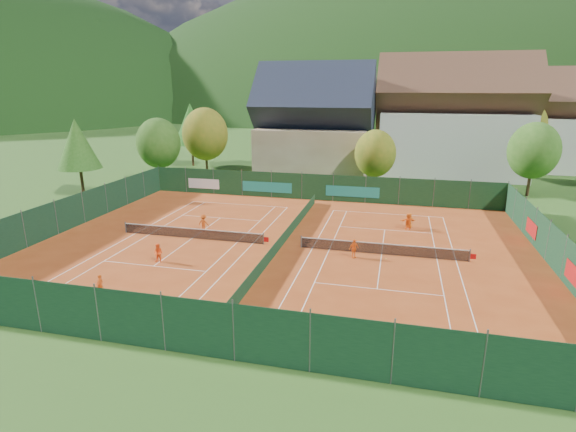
# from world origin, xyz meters

# --- Properties ---
(ground) EXTENTS (600.00, 600.00, 0.00)m
(ground) POSITION_xyz_m (0.00, 0.00, -0.02)
(ground) COLOR #2A531A
(ground) RESTS_ON ground
(clay_pad) EXTENTS (40.00, 32.00, 0.01)m
(clay_pad) POSITION_xyz_m (0.00, 0.00, 0.01)
(clay_pad) COLOR #A13F17
(clay_pad) RESTS_ON ground
(court_markings_left) EXTENTS (11.03, 23.83, 0.00)m
(court_markings_left) POSITION_xyz_m (-8.00, 0.00, 0.01)
(court_markings_left) COLOR white
(court_markings_left) RESTS_ON ground
(court_markings_right) EXTENTS (11.03, 23.83, 0.00)m
(court_markings_right) POSITION_xyz_m (8.00, 0.00, 0.01)
(court_markings_right) COLOR white
(court_markings_right) RESTS_ON ground
(tennis_net_left) EXTENTS (13.30, 0.10, 1.02)m
(tennis_net_left) POSITION_xyz_m (-7.85, 0.00, 0.51)
(tennis_net_left) COLOR #59595B
(tennis_net_left) RESTS_ON ground
(tennis_net_right) EXTENTS (13.30, 0.10, 1.02)m
(tennis_net_right) POSITION_xyz_m (8.15, 0.00, 0.51)
(tennis_net_right) COLOR #59595B
(tennis_net_right) RESTS_ON ground
(court_divider) EXTENTS (0.03, 28.80, 1.00)m
(court_divider) POSITION_xyz_m (0.00, 0.00, 0.50)
(court_divider) COLOR #143920
(court_divider) RESTS_ON ground
(fence_north) EXTENTS (40.00, 0.10, 3.00)m
(fence_north) POSITION_xyz_m (-0.46, 15.99, 1.47)
(fence_north) COLOR #14391D
(fence_north) RESTS_ON ground
(fence_south) EXTENTS (40.00, 0.04, 3.00)m
(fence_south) POSITION_xyz_m (0.00, -16.00, 1.50)
(fence_south) COLOR #12331E
(fence_south) RESTS_ON ground
(fence_west) EXTENTS (0.04, 32.00, 3.00)m
(fence_west) POSITION_xyz_m (-20.00, 0.00, 1.50)
(fence_west) COLOR #12331F
(fence_west) RESTS_ON ground
(fence_east) EXTENTS (0.09, 32.00, 3.00)m
(fence_east) POSITION_xyz_m (20.00, 0.05, 1.48)
(fence_east) COLOR #12331D
(fence_east) RESTS_ON ground
(chalet) EXTENTS (16.20, 12.00, 16.00)m
(chalet) POSITION_xyz_m (-3.00, 30.00, 6.62)
(chalet) COLOR beige
(chalet) RESTS_ON ground
(hotel_block_a) EXTENTS (21.60, 11.00, 17.25)m
(hotel_block_a) POSITION_xyz_m (16.00, 36.00, 7.38)
(hotel_block_a) COLOR silver
(hotel_block_a) RESTS_ON ground
(hotel_block_b) EXTENTS (17.28, 10.00, 15.50)m
(hotel_block_b) POSITION_xyz_m (30.00, 44.00, 6.62)
(hotel_block_b) COLOR silver
(hotel_block_b) RESTS_ON ground
(tree_west_front) EXTENTS (5.72, 5.72, 8.69)m
(tree_west_front) POSITION_xyz_m (-22.00, 20.00, 5.39)
(tree_west_front) COLOR #432818
(tree_west_front) RESTS_ON ground
(tree_west_mid) EXTENTS (6.44, 6.44, 9.78)m
(tree_west_mid) POSITION_xyz_m (-18.00, 26.00, 6.07)
(tree_west_mid) COLOR #452F18
(tree_west_mid) RESTS_ON ground
(tree_west_back) EXTENTS (5.60, 5.60, 10.00)m
(tree_west_back) POSITION_xyz_m (-24.00, 34.00, 6.74)
(tree_west_back) COLOR #452818
(tree_west_back) RESTS_ON ground
(tree_center) EXTENTS (5.01, 5.01, 7.60)m
(tree_center) POSITION_xyz_m (6.00, 22.00, 4.72)
(tree_center) COLOR #492C1A
(tree_center) RESTS_ON ground
(tree_east_front) EXTENTS (5.72, 5.72, 8.69)m
(tree_east_front) POSITION_xyz_m (24.00, 24.00, 5.39)
(tree_east_front) COLOR #4D311B
(tree_east_front) RESTS_ON ground
(tree_west_side) EXTENTS (5.04, 5.04, 9.00)m
(tree_west_side) POSITION_xyz_m (-28.00, 12.00, 6.06)
(tree_west_side) COLOR #442918
(tree_west_side) RESTS_ON ground
(tree_east_back) EXTENTS (7.15, 7.15, 10.86)m
(tree_east_back) POSITION_xyz_m (26.00, 40.00, 6.74)
(tree_east_back) COLOR #4B2B1B
(tree_east_back) RESTS_ON ground
(mountain_backdrop) EXTENTS (820.00, 530.00, 242.00)m
(mountain_backdrop) POSITION_xyz_m (28.54, 233.48, -39.64)
(mountain_backdrop) COLOR black
(mountain_backdrop) RESTS_ON ground
(ball_hopper) EXTENTS (0.34, 0.34, 0.80)m
(ball_hopper) POSITION_xyz_m (10.16, -11.99, 0.56)
(ball_hopper) COLOR slate
(ball_hopper) RESTS_ON ground
(loose_ball_0) EXTENTS (0.07, 0.07, 0.07)m
(loose_ball_0) POSITION_xyz_m (-9.00, -5.70, 0.03)
(loose_ball_0) COLOR #CCD833
(loose_ball_0) RESTS_ON ground
(loose_ball_1) EXTENTS (0.07, 0.07, 0.07)m
(loose_ball_1) POSITION_xyz_m (4.42, -10.24, 0.03)
(loose_ball_1) COLOR #CCD833
(loose_ball_1) RESTS_ON ground
(loose_ball_2) EXTENTS (0.07, 0.07, 0.07)m
(loose_ball_2) POSITION_xyz_m (3.64, 4.48, 0.03)
(loose_ball_2) COLOR #CCD833
(loose_ball_2) RESTS_ON ground
(loose_ball_3) EXTENTS (0.07, 0.07, 0.07)m
(loose_ball_3) POSITION_xyz_m (-6.21, 7.45, 0.03)
(loose_ball_3) COLOR #CCD833
(loose_ball_3) RESTS_ON ground
(loose_ball_4) EXTENTS (0.07, 0.07, 0.07)m
(loose_ball_4) POSITION_xyz_m (8.36, -0.90, 0.03)
(loose_ball_4) COLOR #CCD833
(loose_ball_4) RESTS_ON ground
(player_left_near) EXTENTS (0.49, 0.33, 1.32)m
(player_left_near) POSITION_xyz_m (-8.81, -11.33, 0.66)
(player_left_near) COLOR #CB4C12
(player_left_near) RESTS_ON ground
(player_left_mid) EXTENTS (0.73, 0.58, 1.44)m
(player_left_mid) POSITION_xyz_m (-8.00, -5.60, 0.72)
(player_left_mid) COLOR #FE5316
(player_left_mid) RESTS_ON ground
(player_left_far) EXTENTS (1.04, 0.63, 1.56)m
(player_left_far) POSITION_xyz_m (-7.83, 2.08, 0.78)
(player_left_far) COLOR #CC4A12
(player_left_far) RESTS_ON ground
(player_right_near) EXTENTS (0.88, 0.87, 1.49)m
(player_right_near) POSITION_xyz_m (5.95, -1.22, 0.75)
(player_right_near) COLOR orange
(player_right_near) RESTS_ON ground
(player_right_far_a) EXTENTS (0.74, 0.56, 1.37)m
(player_right_far_a) POSITION_xyz_m (10.16, 7.67, 0.68)
(player_right_far_a) COLOR orange
(player_right_far_a) RESTS_ON ground
(player_right_far_b) EXTENTS (1.48, 0.85, 1.52)m
(player_right_far_b) POSITION_xyz_m (10.02, 7.08, 0.76)
(player_right_far_b) COLOR orange
(player_right_far_b) RESTS_ON ground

